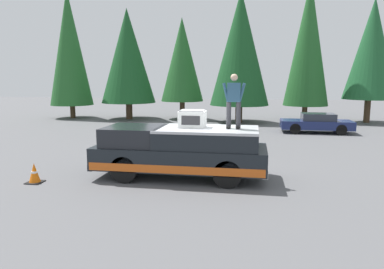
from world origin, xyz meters
name	(u,v)px	position (x,y,z in m)	size (l,w,h in m)	color
ground_plane	(202,174)	(0.00, 0.00, 0.00)	(90.00, 90.00, 0.00)	#565659
pickup_truck	(180,151)	(-0.48, 0.64, 0.87)	(2.01, 5.54, 1.65)	black
compressor_unit	(192,119)	(-0.38, 0.26, 1.93)	(0.65, 0.84, 0.56)	silver
person_on_truck_bed	(234,100)	(-0.45, -1.05, 2.55)	(0.29, 0.72, 1.69)	#333338
parked_car_navy	(316,123)	(10.38, -5.39, 0.58)	(1.64, 4.10, 1.16)	navy
traffic_cone	(34,174)	(-1.85, 4.97, 0.29)	(0.47, 0.47, 0.62)	black
conifer_far_left	(372,49)	(16.19, -9.89, 5.27)	(3.64, 3.64, 8.85)	#4C3826
conifer_left	(308,43)	(16.55, -5.53, 5.84)	(3.32, 3.32, 10.52)	#4C3826
conifer_center_left	(240,48)	(14.83, -0.61, 5.34)	(4.29, 4.29, 9.43)	#4C3826
conifer_center_right	(182,60)	(16.33, 3.97, 4.65)	(3.35, 3.35, 7.90)	#4C3826
conifer_right	(128,56)	(15.57, 8.17, 4.94)	(4.25, 4.25, 8.59)	#4C3826
conifer_far_right	(69,48)	(15.41, 12.98, 5.63)	(3.39, 3.39, 10.20)	#4C3826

